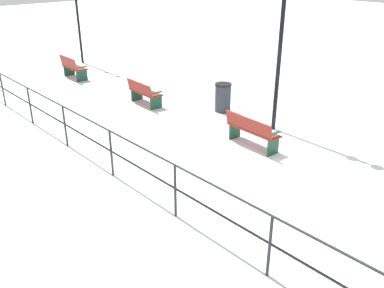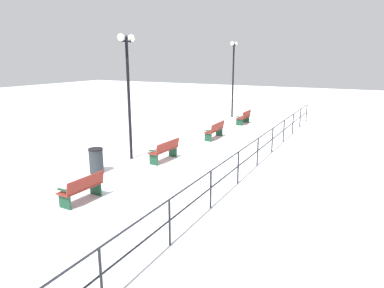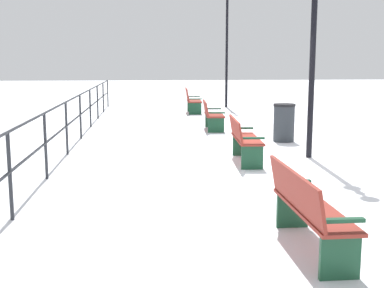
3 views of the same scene
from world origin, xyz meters
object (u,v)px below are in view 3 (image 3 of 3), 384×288
Objects in this scene: bench_fourth at (212,115)px; trash_bin at (284,123)px; bench_third at (243,139)px; bench_second at (307,207)px; bench_fifth at (192,101)px; lamppost_far at (227,27)px.

trash_bin is (1.50, -2.24, 0.04)m from bench_fourth.
bench_third is 2.85m from trash_bin.
bench_fifth reaches higher than bench_second.
lamppost_far is (1.65, 16.31, 2.83)m from bench_second.
trash_bin is (0.02, -9.18, -2.83)m from lamppost_far.
trash_bin reaches higher than bench_fourth.
bench_fourth is 2.70m from trash_bin.
lamppost_far reaches higher than bench_fifth.
bench_third is at bearing -86.66° from bench_fourth.
bench_fifth is (-0.21, 9.36, -0.00)m from bench_third.
trash_bin is (1.67, 7.13, -0.00)m from bench_second.
bench_second is 4.69m from bench_third.
bench_fifth is 1.48× the size of trash_bin.
lamppost_far is (1.44, 11.63, 2.83)m from bench_third.
bench_third is 0.33× the size of lamppost_far.
bench_fourth is 4.68m from bench_fifth.
bench_fourth is at bearing -86.10° from bench_fifth.
bench_second is at bearing -89.62° from bench_third.
lamppost_far reaches higher than trash_bin.
bench_third is at bearing 86.69° from bench_second.
lamppost_far is at bearing 85.85° from bench_third.
bench_fourth is at bearing -102.02° from lamppost_far.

